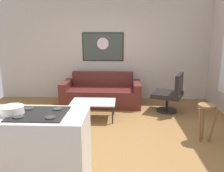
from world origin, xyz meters
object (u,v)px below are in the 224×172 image
object	(u,v)px
armchair	(171,93)
bar_stool	(206,114)
mixing_bowl	(12,111)
wall_painting	(103,47)
couch	(102,94)
coffee_table	(93,103)

from	to	relation	value
armchair	bar_stool	distance (m)	1.52
mixing_bowl	wall_painting	bearing A→B (deg)	80.17
armchair	bar_stool	size ratio (longest dim) A/B	1.42
couch	coffee_table	distance (m)	1.05
couch	mixing_bowl	world-z (taller)	mixing_bowl
armchair	mixing_bowl	size ratio (longest dim) A/B	3.69
couch	bar_stool	size ratio (longest dim) A/B	3.12
mixing_bowl	wall_painting	xyz separation A→B (m)	(0.68, 3.92, 0.48)
mixing_bowl	armchair	bearing A→B (deg)	50.51
coffee_table	mixing_bowl	bearing A→B (deg)	-104.56
bar_stool	mixing_bowl	bearing A→B (deg)	-152.66
armchair	wall_painting	world-z (taller)	wall_painting
bar_stool	mixing_bowl	size ratio (longest dim) A/B	2.59
couch	coffee_table	size ratio (longest dim) A/B	2.15
bar_stool	wall_painting	size ratio (longest dim) A/B	0.58
armchair	couch	bearing A→B (deg)	163.08
coffee_table	armchair	size ratio (longest dim) A/B	1.02
armchair	wall_painting	distance (m)	2.22
coffee_table	couch	bearing A→B (deg)	85.50
coffee_table	wall_painting	size ratio (longest dim) A/B	0.84
couch	armchair	xyz separation A→B (m)	(1.66, -0.51, 0.17)
wall_painting	bar_stool	bearing A→B (deg)	-52.90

